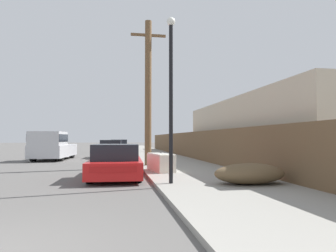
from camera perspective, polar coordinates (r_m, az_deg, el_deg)
The scene contains 12 objects.
sidewalk_curb at distance 27.24m, azimuth -3.10°, elevation -5.36°, with size 4.20×63.00×0.12m, color gray.
discarded_fridge at distance 12.48m, azimuth -1.39°, elevation -6.92°, with size 0.97×1.93×0.74m.
parked_sports_car_red at distance 11.26m, azimuth -9.89°, elevation -6.90°, with size 2.00×4.18×1.26m.
car_parked_mid at distance 23.62m, azimuth -10.76°, elevation -4.38°, with size 1.95×4.39×1.36m.
car_parked_far at distance 30.69m, azimuth -9.33°, elevation -3.92°, with size 1.91×4.51×1.36m.
pickup_truck at distance 21.82m, azimuth -21.21°, elevation -3.58°, with size 2.43×5.38×1.91m.
utility_pole at distance 15.40m, azimuth -3.80°, elevation 6.73°, with size 1.80×0.34×7.40m.
street_lamp at distance 9.16m, azimuth 0.56°, elevation 7.48°, with size 0.26×0.26×5.06m.
brush_pile at distance 9.26m, azimuth 15.28°, elevation -8.74°, with size 2.15×1.21×0.61m.
wooden_fence at distance 21.56m, azimuth 4.03°, elevation -3.57°, with size 0.08×37.17×1.80m, color brown.
building_right_house at distance 17.83m, azimuth 20.30°, elevation -1.16°, with size 6.00×14.60×3.61m, color beige.
pedestrian at distance 31.21m, azimuth -3.65°, elevation -3.16°, with size 0.34×0.34×1.80m.
Camera 1 is at (2.02, -3.50, 1.46)m, focal length 32.00 mm.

